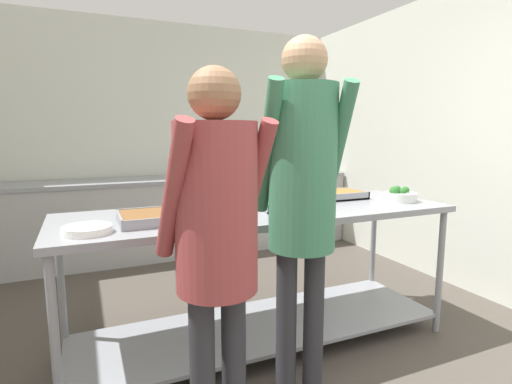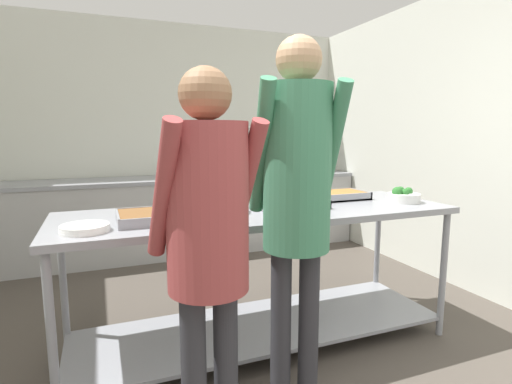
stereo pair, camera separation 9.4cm
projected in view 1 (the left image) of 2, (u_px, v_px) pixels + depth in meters
name	position (u px, v px, depth m)	size (l,w,h in m)	color
wall_rear	(165.00, 138.00, 4.78)	(4.37, 0.06, 2.65)	silver
wall_right	(431.00, 139.00, 3.83)	(0.06, 4.10, 2.65)	silver
back_counter	(174.00, 216.00, 4.58)	(4.21, 0.65, 0.88)	#A8A8A8
serving_counter	(262.00, 254.00, 2.57)	(2.48, 0.79, 0.90)	gray
plate_stack	(87.00, 230.00, 1.94)	(0.24, 0.24, 0.04)	white
serving_tray_roast	(154.00, 217.00, 2.18)	(0.37, 0.34, 0.05)	gray
sauce_pan	(222.00, 204.00, 2.43)	(0.41, 0.27, 0.10)	gray
serving_tray_greens	(290.00, 204.00, 2.60)	(0.45, 0.29, 0.05)	gray
serving_tray_vegetables	(334.00, 195.00, 2.96)	(0.43, 0.28, 0.05)	gray
broccoli_bowl	(400.00, 196.00, 2.84)	(0.22, 0.22, 0.11)	silver
guest_serving_left	(302.00, 185.00, 1.87)	(0.46, 0.41, 1.82)	#2D2D33
guest_serving_right	(216.00, 225.00, 1.61)	(0.47, 0.38, 1.64)	#2D2D33
water_bottle	(225.00, 165.00, 4.77)	(0.08, 0.08, 0.25)	silver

